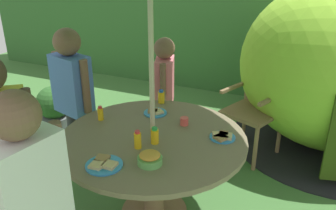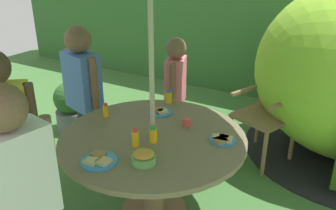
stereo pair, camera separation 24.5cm
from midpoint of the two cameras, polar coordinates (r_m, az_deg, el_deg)
name	(u,v)px [view 2 (the right image)]	position (r m, az deg, el deg)	size (l,w,h in m)	color
hedge_backdrop	(271,32)	(5.30, 17.70, 11.26)	(9.00, 0.70, 1.78)	#33602D
garden_table	(153,152)	(2.63, 0.26, -7.69)	(1.36, 1.36, 0.69)	brown
wooden_chair	(270,106)	(3.57, 18.23, -0.17)	(0.61, 0.62, 0.98)	brown
potted_plant	(71,106)	(4.14, -13.93, -0.26)	(0.37, 0.37, 0.58)	#595960
child_in_pink_shirt	(176,81)	(3.43, 3.28, 3.84)	(0.26, 0.39, 1.19)	navy
child_in_blue_shirt	(82,81)	(3.18, -11.66, 3.76)	(0.44, 0.28, 1.36)	#3F3F47
child_in_yellow_shirt	(3,122)	(2.54, -22.83, -2.60)	(0.40, 0.37, 1.37)	navy
child_in_white_shirt	(16,177)	(1.90, -20.09, -11.06)	(0.25, 0.46, 1.38)	navy
snack_bowl	(144,157)	(2.23, -0.81, -8.59)	(0.16, 0.16, 0.08)	#66B259
plate_far_left	(99,160)	(2.27, -8.19, -8.96)	(0.23, 0.23, 0.03)	#338CD8
plate_mid_right	(222,139)	(2.53, 11.59, -5.55)	(0.19, 0.19, 0.03)	#338CD8
plate_back_edge	(160,112)	(2.90, 1.17, -1.16)	(0.19, 0.19, 0.03)	#338CD8
juice_bottle_near_left	(135,138)	(2.40, -2.42, -5.50)	(0.05, 0.05, 0.13)	yellow
juice_bottle_near_right	(106,111)	(2.85, -7.69, -0.96)	(0.05, 0.05, 0.12)	yellow
juice_bottle_far_right	(169,97)	(3.09, 2.41, 1.31)	(0.06, 0.06, 0.12)	yellow
juice_bottle_center_front	(153,135)	(2.44, 0.45, -4.99)	(0.06, 0.06, 0.12)	yellow
cup_near	(187,122)	(2.70, 5.68, -2.84)	(0.06, 0.06, 0.06)	#E04C47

